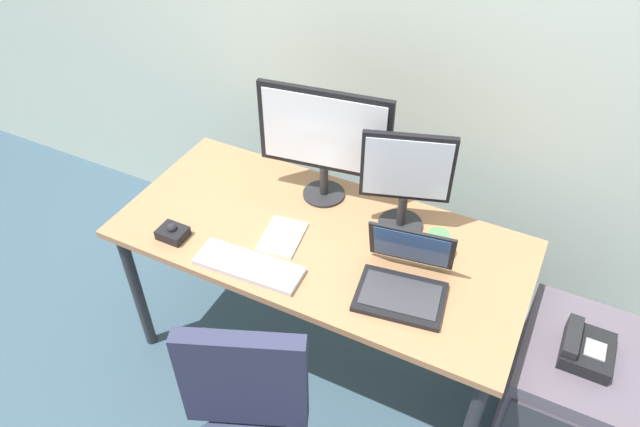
# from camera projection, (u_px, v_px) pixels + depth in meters

# --- Properties ---
(ground_plane) EXTENTS (8.00, 8.00, 0.00)m
(ground_plane) POSITION_uv_depth(u_px,v_px,m) (320.00, 350.00, 2.81)
(ground_plane) COLOR #385161
(back_wall) EXTENTS (6.00, 0.10, 2.80)m
(back_wall) POSITION_uv_depth(u_px,v_px,m) (400.00, 9.00, 2.38)
(back_wall) COLOR beige
(back_wall) RESTS_ON ground
(desk) EXTENTS (1.63, 0.75, 0.75)m
(desk) POSITION_uv_depth(u_px,v_px,m) (320.00, 250.00, 2.37)
(desk) COLOR #AA774E
(desk) RESTS_ON ground
(file_cabinet) EXTENTS (0.42, 0.53, 0.59)m
(file_cabinet) POSITION_uv_depth(u_px,v_px,m) (563.00, 397.00, 2.29)
(file_cabinet) COLOR #5C525F
(file_cabinet) RESTS_ON ground
(desk_phone) EXTENTS (0.17, 0.20, 0.09)m
(desk_phone) POSITION_uv_depth(u_px,v_px,m) (585.00, 349.00, 2.06)
(desk_phone) COLOR black
(desk_phone) RESTS_ON file_cabinet
(monitor_main) EXTENTS (0.54, 0.18, 0.50)m
(monitor_main) POSITION_uv_depth(u_px,v_px,m) (324.00, 137.00, 2.32)
(monitor_main) COLOR #262628
(monitor_main) RESTS_ON desk
(monitor_side) EXTENTS (0.34, 0.18, 0.43)m
(monitor_side) POSITION_uv_depth(u_px,v_px,m) (406.00, 177.00, 2.21)
(monitor_side) COLOR #262628
(monitor_side) RESTS_ON desk
(keyboard) EXTENTS (0.42, 0.16, 0.03)m
(keyboard) POSITION_uv_depth(u_px,v_px,m) (249.00, 266.00, 2.18)
(keyboard) COLOR silver
(keyboard) RESTS_ON desk
(laptop) EXTENTS (0.35, 0.34, 0.23)m
(laptop) POSITION_uv_depth(u_px,v_px,m) (404.00, 278.00, 2.08)
(laptop) COLOR black
(laptop) RESTS_ON desk
(trackball_mouse) EXTENTS (0.11, 0.09, 0.07)m
(trackball_mouse) POSITION_uv_depth(u_px,v_px,m) (173.00, 232.00, 2.30)
(trackball_mouse) COLOR black
(trackball_mouse) RESTS_ON desk
(coffee_mug) EXTENTS (0.10, 0.09, 0.10)m
(coffee_mug) POSITION_uv_depth(u_px,v_px,m) (438.00, 245.00, 2.21)
(coffee_mug) COLOR #528252
(coffee_mug) RESTS_ON desk
(paper_notepad) EXTENTS (0.18, 0.23, 0.01)m
(paper_notepad) POSITION_uv_depth(u_px,v_px,m) (282.00, 237.00, 2.31)
(paper_notepad) COLOR white
(paper_notepad) RESTS_ON desk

